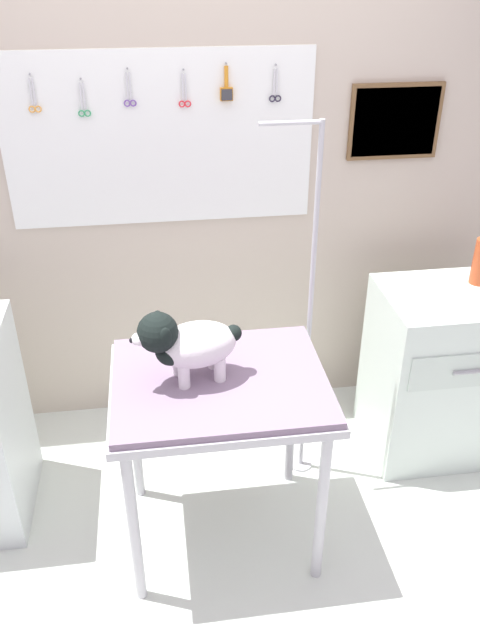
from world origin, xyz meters
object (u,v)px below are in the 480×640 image
Objects in this scene: grooming_table at (219,397)px; cabinet_right at (443,372)px; dog at (186,343)px; grooming_arm at (307,329)px.

grooming_table is 0.95× the size of cabinet_right.
grooming_arm is at bearing 32.54° from dog.
grooming_arm is 0.82m from cabinet_right.
dog is (-0.55, -0.35, 0.20)m from grooming_arm.
cabinet_right is at bearing 18.75° from dog.
grooming_arm reaches higher than grooming_table.
grooming_arm reaches higher than cabinet_right.
grooming_table is 2.02× the size of dog.
grooming_arm is (0.43, 0.36, 0.06)m from grooming_table.
cabinet_right is at bearing 20.96° from grooming_table.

